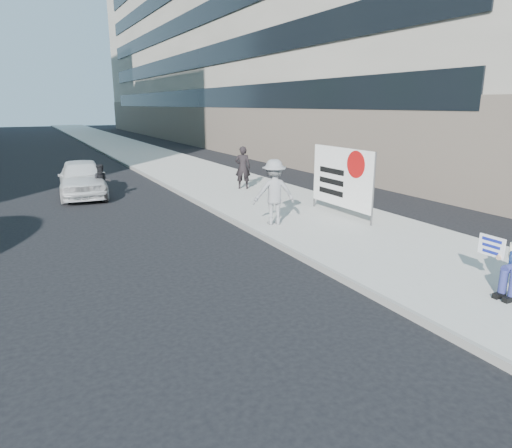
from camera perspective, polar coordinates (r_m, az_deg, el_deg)
ground at (r=10.29m, az=-0.27°, el=-6.23°), size 160.00×160.00×0.00m
near_sidewalk at (r=29.97m, az=-11.14°, el=7.55°), size 5.00×120.00×0.15m
near_building at (r=46.28m, az=0.32°, el=22.58°), size 14.00×70.00×20.00m
jogger at (r=13.71m, az=2.25°, el=4.00°), size 1.41×1.03×1.96m
pedestrian_woman at (r=19.68m, az=-1.66°, el=7.07°), size 0.79×0.70×1.82m
protest_banner at (r=15.00m, az=10.65°, el=5.74°), size 0.08×3.06×2.20m
white_sedan_near at (r=20.14m, az=-20.92°, el=5.41°), size 2.16×4.57×1.51m
motorcycle at (r=19.07m, az=-18.69°, el=4.77°), size 0.76×2.05×1.42m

